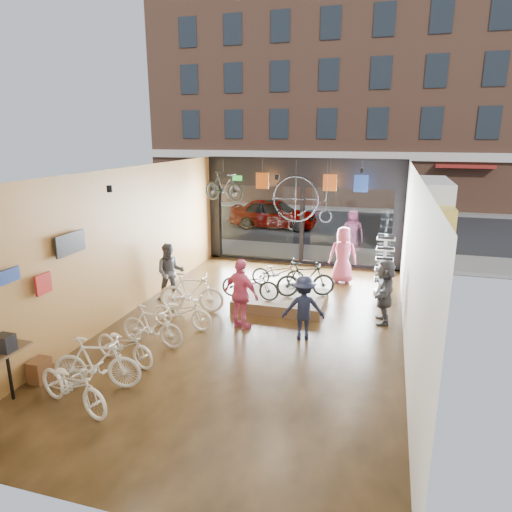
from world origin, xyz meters
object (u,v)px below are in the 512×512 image
at_px(display_bike_mid, 306,280).
at_px(floor_bike_3, 152,326).
at_px(display_bike_left, 250,283).
at_px(customer_2, 241,294).
at_px(display_platform, 281,300).
at_px(hung_bike, 224,187).
at_px(customer_1, 170,272).
at_px(floor_bike_1, 97,363).
at_px(customer_5, 384,291).
at_px(street_car, 273,213).
at_px(customer_3, 303,308).
at_px(box_truck, 423,212).
at_px(floor_bike_0, 73,385).
at_px(floor_bike_4, 182,312).
at_px(display_bike_right, 278,273).
at_px(floor_bike_5, 191,292).
at_px(floor_bike_2, 124,345).
at_px(sunglasses_rack, 384,264).
at_px(penny_farthing, 305,201).
at_px(customer_4, 343,255).

bearing_deg(display_bike_mid, floor_bike_3, 118.45).
xyz_separation_m(display_bike_left, customer_2, (0.16, -1.26, 0.15)).
distance_m(display_platform, display_bike_mid, 0.91).
bearing_deg(hung_bike, customer_1, -170.79).
height_order(floor_bike_1, customer_5, customer_5).
relative_size(street_car, customer_2, 2.48).
relative_size(floor_bike_1, customer_3, 1.10).
height_order(box_truck, display_bike_left, box_truck).
bearing_deg(display_bike_mid, hung_bike, 31.66).
height_order(floor_bike_0, display_bike_left, display_bike_left).
relative_size(floor_bike_4, customer_3, 1.05).
relative_size(box_truck, display_platform, 2.77).
bearing_deg(display_bike_right, customer_5, -115.03).
xyz_separation_m(floor_bike_5, customer_2, (1.62, -0.67, 0.34)).
bearing_deg(customer_1, floor_bike_2, -103.57).
height_order(display_bike_right, sunglasses_rack, sunglasses_rack).
bearing_deg(hung_bike, floor_bike_2, -159.29).
height_order(street_car, display_bike_right, street_car).
xyz_separation_m(customer_1, customer_2, (2.53, -1.28, 0.05)).
relative_size(display_bike_left, display_bike_right, 1.04).
xyz_separation_m(floor_bike_2, display_bike_left, (1.61, 3.62, 0.31)).
distance_m(box_truck, sunglasses_rack, 7.73).
height_order(floor_bike_3, floor_bike_5, floor_bike_5).
bearing_deg(display_bike_right, box_truck, -31.09).
relative_size(floor_bike_0, floor_bike_2, 1.12).
relative_size(customer_1, customer_3, 1.09).
distance_m(box_truck, floor_bike_4, 13.13).
xyz_separation_m(display_bike_left, display_bike_mid, (1.40, 0.58, 0.06)).
bearing_deg(customer_1, floor_bike_5, -59.15).
bearing_deg(floor_bike_4, sunglasses_rack, -47.07).
bearing_deg(penny_farthing, box_truck, 57.22).
height_order(customer_4, penny_farthing, penny_farthing).
distance_m(display_bike_right, penny_farthing, 2.92).
distance_m(customer_4, sunglasses_rack, 1.46).
relative_size(display_platform, sunglasses_rack, 1.34).
relative_size(customer_2, hung_bike, 1.11).
xyz_separation_m(floor_bike_3, sunglasses_rack, (4.88, 5.04, 0.43)).
xyz_separation_m(customer_1, penny_farthing, (3.17, 3.49, 1.67)).
relative_size(floor_bike_1, floor_bike_2, 1.07).
xyz_separation_m(street_car, customer_3, (3.81, -12.32, 0.02)).
relative_size(floor_bike_0, display_bike_left, 1.08).
bearing_deg(customer_5, floor_bike_5, -84.62).
bearing_deg(customer_2, penny_farthing, -74.42).
xyz_separation_m(customer_3, penny_farthing, (-0.91, 4.94, 1.74)).
distance_m(floor_bike_2, floor_bike_3, 0.91).
height_order(floor_bike_1, floor_bike_5, floor_bike_5).
distance_m(display_platform, customer_5, 2.83).
height_order(floor_bike_4, display_bike_mid, display_bike_mid).
bearing_deg(display_bike_mid, customer_5, -124.30).
bearing_deg(customer_4, floor_bike_2, 53.25).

